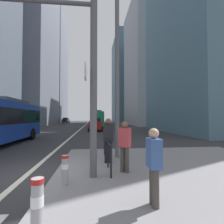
# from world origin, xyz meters

# --- Properties ---
(ground_plane) EXTENTS (160.00, 160.00, 0.00)m
(ground_plane) POSITION_xyz_m (0.00, 20.00, 0.00)
(ground_plane) COLOR #303033
(median_island) EXTENTS (9.00, 10.00, 0.15)m
(median_island) POSITION_xyz_m (5.50, -1.00, 0.07)
(median_island) COLOR gray
(median_island) RESTS_ON ground
(lane_centre_line) EXTENTS (0.20, 80.00, 0.01)m
(lane_centre_line) POSITION_xyz_m (0.00, 30.00, 0.01)
(lane_centre_line) COLOR beige
(lane_centre_line) RESTS_ON ground
(office_tower_left_mid) EXTENTS (13.83, 20.33, 39.22)m
(office_tower_left_mid) POSITION_xyz_m (-16.00, 42.08, 19.61)
(office_tower_left_mid) COLOR slate
(office_tower_left_mid) RESTS_ON ground
(office_tower_left_far) EXTENTS (12.55, 18.61, 42.29)m
(office_tower_left_far) POSITION_xyz_m (-16.00, 66.13, 21.14)
(office_tower_left_far) COLOR slate
(office_tower_left_far) RESTS_ON ground
(office_tower_right_mid) EXTENTS (10.72, 17.50, 32.00)m
(office_tower_right_mid) POSITION_xyz_m (17.00, 38.88, 16.00)
(office_tower_right_mid) COLOR #9E9EA3
(office_tower_right_mid) RESTS_ON ground
(office_tower_right_far) EXTENTS (13.90, 19.32, 32.61)m
(office_tower_right_far) POSITION_xyz_m (17.00, 60.12, 16.31)
(office_tower_right_far) COLOR slate
(office_tower_right_far) RESTS_ON ground
(city_bus_red_receding) EXTENTS (2.86, 11.48, 3.40)m
(city_bus_red_receding) POSITION_xyz_m (2.76, 30.95, 1.84)
(city_bus_red_receding) COLOR #198456
(city_bus_red_receding) RESTS_ON ground
(city_bus_red_distant) EXTENTS (2.76, 10.77, 3.40)m
(city_bus_red_distant) POSITION_xyz_m (2.28, 54.11, 1.84)
(city_bus_red_distant) COLOR #198456
(city_bus_red_distant) RESTS_ON ground
(car_oncoming_mid) EXTENTS (2.21, 4.59, 1.94)m
(car_oncoming_mid) POSITION_xyz_m (-7.38, 55.19, 0.99)
(car_oncoming_mid) COLOR #232838
(car_oncoming_mid) RESTS_ON ground
(car_receding_near) EXTENTS (2.07, 4.39, 1.94)m
(car_receding_near) POSITION_xyz_m (2.48, 19.80, 0.99)
(car_receding_near) COLOR maroon
(car_receding_near) RESTS_ON ground
(car_receding_far) EXTENTS (2.08, 4.38, 1.94)m
(car_receding_far) POSITION_xyz_m (2.97, 42.82, 0.99)
(car_receding_far) COLOR #B2A899
(car_receding_far) RESTS_ON ground
(traffic_signal_gantry) EXTENTS (7.20, 0.65, 6.00)m
(traffic_signal_gantry) POSITION_xyz_m (-0.18, -0.76, 4.16)
(traffic_signal_gantry) COLOR #515156
(traffic_signal_gantry) RESTS_ON median_island
(street_lamp_post) EXTENTS (5.50, 0.32, 8.00)m
(street_lamp_post) POSITION_xyz_m (3.35, 1.81, 5.28)
(street_lamp_post) COLOR #56565B
(street_lamp_post) RESTS_ON median_island
(bollard_left) EXTENTS (0.20, 0.20, 0.90)m
(bollard_left) POSITION_xyz_m (1.43, -3.42, 0.65)
(bollard_left) COLOR #99999E
(bollard_left) RESTS_ON median_island
(bollard_right) EXTENTS (0.20, 0.20, 0.78)m
(bollard_right) POSITION_xyz_m (1.50, -1.29, 0.59)
(bollard_right) COLOR #99999E
(bollard_right) RESTS_ON median_island
(pedestrian_railing) EXTENTS (0.06, 3.42, 0.98)m
(pedestrian_railing) POSITION_xyz_m (2.80, 0.76, 0.85)
(pedestrian_railing) COLOR black
(pedestrian_railing) RESTS_ON median_island
(pedestrian_waiting) EXTENTS (0.45, 0.41, 1.70)m
(pedestrian_waiting) POSITION_xyz_m (3.31, -0.40, 1.10)
(pedestrian_waiting) COLOR #423D38
(pedestrian_waiting) RESTS_ON median_island
(pedestrian_walking) EXTENTS (0.42, 0.31, 1.79)m
(pedestrian_walking) POSITION_xyz_m (2.86, 0.82, 1.15)
(pedestrian_walking) COLOR black
(pedestrian_walking) RESTS_ON median_island
(pedestrian_far) EXTENTS (0.24, 0.38, 1.60)m
(pedestrian_far) POSITION_xyz_m (3.52, -2.67, 1.03)
(pedestrian_far) COLOR #423D38
(pedestrian_far) RESTS_ON median_island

